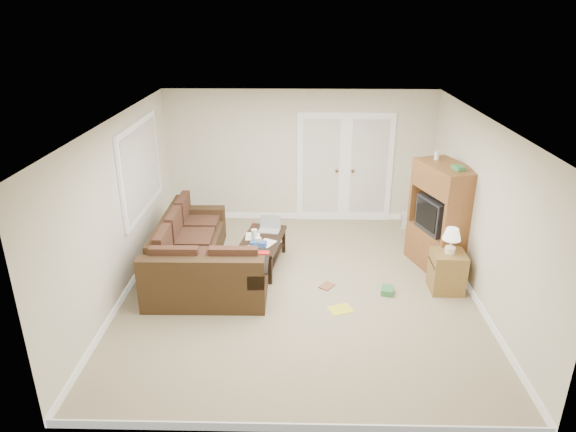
{
  "coord_description": "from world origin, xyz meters",
  "views": [
    {
      "loc": [
        -0.01,
        -6.59,
        3.85
      ],
      "look_at": [
        -0.16,
        0.16,
        1.1
      ],
      "focal_mm": 32.0,
      "sensor_mm": 36.0,
      "label": 1
    }
  ],
  "objects_px": {
    "sectional_sofa": "(196,260)",
    "coffee_table": "(262,250)",
    "tv_armoire": "(441,217)",
    "side_cabinet": "(447,268)"
  },
  "relations": [
    {
      "from": "side_cabinet",
      "to": "sectional_sofa",
      "type": "bearing_deg",
      "value": 176.93
    },
    {
      "from": "coffee_table",
      "to": "tv_armoire",
      "type": "height_order",
      "value": "tv_armoire"
    },
    {
      "from": "tv_armoire",
      "to": "side_cabinet",
      "type": "bearing_deg",
      "value": -111.43
    },
    {
      "from": "sectional_sofa",
      "to": "coffee_table",
      "type": "distance_m",
      "value": 1.07
    },
    {
      "from": "sectional_sofa",
      "to": "coffee_table",
      "type": "relative_size",
      "value": 2.08
    },
    {
      "from": "sectional_sofa",
      "to": "side_cabinet",
      "type": "bearing_deg",
      "value": -4.48
    },
    {
      "from": "coffee_table",
      "to": "side_cabinet",
      "type": "bearing_deg",
      "value": -5.64
    },
    {
      "from": "sectional_sofa",
      "to": "coffee_table",
      "type": "bearing_deg",
      "value": 24.47
    },
    {
      "from": "coffee_table",
      "to": "tv_armoire",
      "type": "bearing_deg",
      "value": 9.78
    },
    {
      "from": "tv_armoire",
      "to": "side_cabinet",
      "type": "distance_m",
      "value": 0.9
    }
  ]
}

